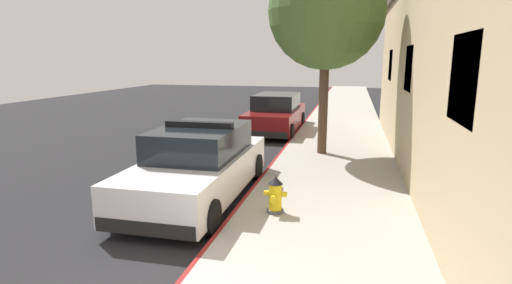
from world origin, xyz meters
The scene contains 7 objects.
ground_plane centered at (-4.33, 10.00, -0.10)m, with size 32.80×60.00×0.20m, color #232326.
sidewalk_pavement centered at (1.67, 10.00, 0.07)m, with size 3.34×60.00×0.14m, color #ADA89E.
curb_painted_edge centered at (-0.04, 10.00, 0.07)m, with size 0.08×60.00×0.14m, color maroon.
police_cruiser centered at (-1.09, 4.20, 0.74)m, with size 1.94×4.84×1.68m.
parked_car_silver_ahead centered at (-0.99, 12.63, 0.74)m, with size 1.94×4.84×1.56m.
fire_hydrant centered at (0.73, 3.40, 0.49)m, with size 0.44×0.40×0.76m.
street_tree centered at (1.20, 8.59, 4.32)m, with size 3.37×3.37×5.89m.
Camera 1 is at (2.05, -3.73, 2.99)m, focal length 28.45 mm.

